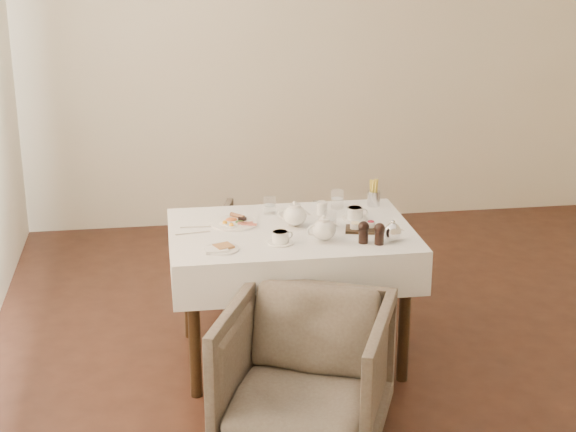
{
  "coord_description": "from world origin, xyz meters",
  "views": [
    {
      "loc": [
        -1.23,
        -4.15,
        2.32
      ],
      "look_at": [
        -0.57,
        0.2,
        0.82
      ],
      "focal_mm": 55.0,
      "sensor_mm": 36.0,
      "label": 1
    }
  ],
  "objects_px": {
    "table": "(291,250)",
    "teapot_centre": "(295,214)",
    "breakfast_plate": "(234,222)",
    "armchair_far": "(268,253)",
    "armchair_near": "(305,375)"
  },
  "relations": [
    {
      "from": "table",
      "to": "teapot_centre",
      "type": "distance_m",
      "value": 0.19
    },
    {
      "from": "table",
      "to": "breakfast_plate",
      "type": "bearing_deg",
      "value": 156.26
    },
    {
      "from": "teapot_centre",
      "to": "table",
      "type": "bearing_deg",
      "value": -105.4
    },
    {
      "from": "breakfast_plate",
      "to": "table",
      "type": "bearing_deg",
      "value": -41.86
    },
    {
      "from": "table",
      "to": "teapot_centre",
      "type": "height_order",
      "value": "teapot_centre"
    },
    {
      "from": "armchair_far",
      "to": "teapot_centre",
      "type": "xyz_separation_m",
      "value": [
        0.04,
        -0.83,
        0.54
      ]
    },
    {
      "from": "armchair_far",
      "to": "breakfast_plate",
      "type": "height_order",
      "value": "breakfast_plate"
    },
    {
      "from": "armchair_far",
      "to": "armchair_near",
      "type": "bearing_deg",
      "value": 102.01
    },
    {
      "from": "armchair_far",
      "to": "teapot_centre",
      "type": "height_order",
      "value": "teapot_centre"
    },
    {
      "from": "armchair_near",
      "to": "breakfast_plate",
      "type": "relative_size",
      "value": 2.93
    },
    {
      "from": "armchair_near",
      "to": "breakfast_plate",
      "type": "bearing_deg",
      "value": 126.7
    },
    {
      "from": "breakfast_plate",
      "to": "armchair_far",
      "type": "bearing_deg",
      "value": 51.32
    },
    {
      "from": "table",
      "to": "armchair_near",
      "type": "bearing_deg",
      "value": -94.28
    },
    {
      "from": "table",
      "to": "armchair_near",
      "type": "xyz_separation_m",
      "value": [
        -0.06,
        -0.82,
        -0.3
      ]
    },
    {
      "from": "table",
      "to": "armchair_far",
      "type": "relative_size",
      "value": 2.03
    }
  ]
}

